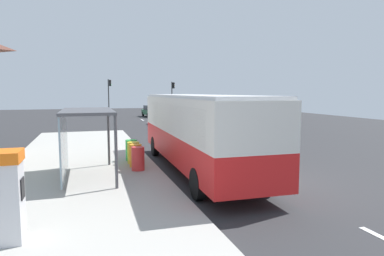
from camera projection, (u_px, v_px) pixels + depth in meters
name	position (u px, v px, depth m)	size (l,w,h in m)	color
ground_plane	(170.00, 135.00, 26.17)	(56.00, 92.00, 0.04)	#2D2D30
sidewalk_platform	(81.00, 177.00, 12.86)	(6.20, 30.00, 0.18)	#ADAAA3
lane_stripe_seg_1	(276.00, 186.00, 12.01)	(0.16, 2.20, 0.01)	silver
lane_stripe_seg_2	(222.00, 159.00, 16.75)	(0.16, 2.20, 0.01)	silver
lane_stripe_seg_3	(192.00, 144.00, 21.49)	(0.16, 2.20, 0.01)	silver
lane_stripe_seg_4	(173.00, 135.00, 26.24)	(0.16, 2.20, 0.01)	silver
lane_stripe_seg_5	(160.00, 128.00, 30.98)	(0.16, 2.20, 0.01)	silver
lane_stripe_seg_6	(150.00, 124.00, 35.73)	(0.16, 2.20, 0.01)	silver
lane_stripe_seg_7	(142.00, 120.00, 40.47)	(0.16, 2.20, 0.01)	silver
bus	(197.00, 128.00, 14.16)	(2.73, 11.06, 3.21)	red
white_van	(174.00, 112.00, 33.72)	(2.22, 5.28, 2.30)	white
sedan_near	(151.00, 111.00, 45.82)	(2.05, 4.49, 1.52)	#195933
ticket_machine	(7.00, 196.00, 7.03)	(0.66, 0.76, 1.94)	silver
recycling_bin_red	(138.00, 158.00, 13.62)	(0.52, 0.52, 0.95)	red
recycling_bin_orange	(136.00, 155.00, 14.28)	(0.52, 0.52, 0.95)	orange
recycling_bin_yellow	(133.00, 153.00, 14.95)	(0.52, 0.52, 0.95)	yellow
recycling_bin_green	(131.00, 150.00, 15.61)	(0.52, 0.52, 0.95)	green
traffic_light_near_side	(173.00, 93.00, 47.26)	(0.49, 0.28, 4.77)	#2D2D2D
traffic_light_far_side	(109.00, 92.00, 45.44)	(0.49, 0.28, 5.06)	#2D2D2D
bus_shelter	(79.00, 126.00, 12.33)	(1.80, 4.00, 2.50)	#4C4C51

